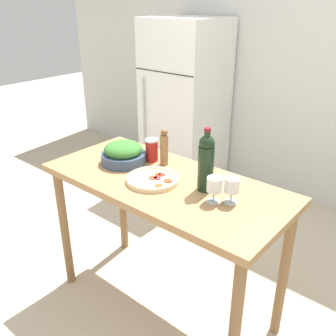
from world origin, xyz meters
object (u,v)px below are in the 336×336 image
Objects in this scene: wine_glass_near at (214,186)px; pepper_mill at (164,148)px; homemade_pizza at (153,179)px; salt_canister at (152,150)px; wine_bottle at (206,162)px; salad_bowl at (123,153)px; refrigerator at (185,104)px; wine_glass_far at (232,186)px.

pepper_mill is at bearing 158.88° from wine_glass_near.
homemade_pizza is 0.30m from salt_canister.
wine_bottle reaches higher than salad_bowl.
refrigerator is 7.38× the size of pepper_mill.
wine_glass_near is 0.49× the size of salad_bowl.
homemade_pizza is (1.04, -1.63, 0.09)m from refrigerator.
wine_glass_far is 0.59× the size of pepper_mill.
salad_bowl is 1.96× the size of salt_canister.
wine_glass_near is at bearing -143.93° from wine_glass_far.
wine_glass_far is at bearing -11.50° from salt_canister.
pepper_mill is at bearing 163.71° from wine_bottle.
salt_canister is (0.84, -1.42, 0.15)m from refrigerator.
salt_canister reaches higher than wine_glass_near.
homemade_pizza is at bearing -158.80° from wine_bottle.
wine_glass_far is 0.75m from salad_bowl.
wine_bottle reaches higher than homemade_pizza.
salad_bowl is (0.73, -1.56, 0.14)m from refrigerator.
wine_bottle is at bearing 21.20° from homemade_pizza.
wine_glass_far reaches higher than homemade_pizza.
refrigerator is 12.54× the size of wine_glass_near.
wine_bottle reaches higher than pepper_mill.
salad_bowl is 0.17m from salt_canister.
wine_bottle is 0.39m from pepper_mill.
homemade_pizza is at bearing -57.62° from refrigerator.
salt_canister is at bearing 162.54° from wine_glass_near.
salad_bowl is 0.93× the size of homemade_pizza.
wine_glass_near is at bearing -48.57° from refrigerator.
wine_glass_near is (1.41, -1.60, 0.17)m from refrigerator.
salad_bowl is (-0.75, -0.01, -0.03)m from wine_glass_far.
refrigerator reaches higher than homemade_pizza.
refrigerator is 2.15m from wine_glass_far.
salad_bowl is (-0.58, -0.03, -0.10)m from wine_bottle.
wine_bottle is 0.15m from wine_glass_near.
wine_bottle is 2.58× the size of wine_glass_near.
wine_glass_far is 0.95× the size of salt_canister.
salad_bowl reaches higher than homemade_pizza.
wine_glass_far is 0.45× the size of homemade_pizza.
wine_bottle is at bearing 171.57° from wine_glass_far.
pepper_mill reaches higher than wine_glass_far.
salt_canister is (-0.10, -0.00, -0.04)m from pepper_mill.
pepper_mill is 0.77× the size of homemade_pizza.
pepper_mill is at bearing 115.10° from homemade_pizza.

